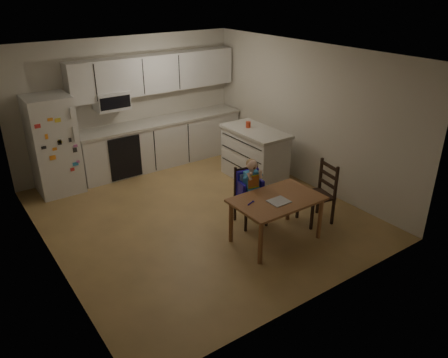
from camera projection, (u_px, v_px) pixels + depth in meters
name	position (u px, v px, depth m)	size (l,w,h in m)	color
room	(181.00, 132.00, 6.83)	(4.52, 5.01, 2.51)	olive
refrigerator	(53.00, 145.00, 7.43)	(0.72, 0.70, 1.70)	silver
kitchen_run	(159.00, 122.00, 8.56)	(3.37, 0.62, 2.15)	silver
kitchen_island	(254.00, 155.00, 8.01)	(0.69, 1.31, 0.97)	silver
red_cup	(248.00, 125.00, 7.90)	(0.09, 0.09, 0.11)	red
dining_table	(277.00, 204.00, 6.08)	(1.24, 0.80, 0.66)	brown
napkin	(279.00, 201.00, 5.95)	(0.27, 0.24, 0.01)	#AAABAF
toddler_spoon	(250.00, 203.00, 5.89)	(0.02, 0.02, 0.12)	#2317AE
chair_booster	(250.00, 185.00, 6.51)	(0.46, 0.46, 1.05)	black
chair_side	(322.00, 189.00, 6.61)	(0.49, 0.49, 0.95)	black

